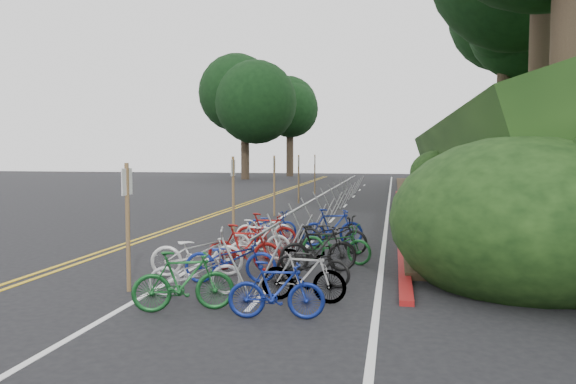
% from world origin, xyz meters
% --- Properties ---
extents(ground, '(120.00, 120.00, 0.00)m').
position_xyz_m(ground, '(0.00, 0.00, 0.00)').
color(ground, black).
rests_on(ground, ground).
extents(road_markings, '(7.47, 80.00, 0.01)m').
position_xyz_m(road_markings, '(0.63, 10.10, 0.00)').
color(road_markings, gold).
rests_on(road_markings, ground).
extents(red_curb, '(0.25, 28.00, 0.10)m').
position_xyz_m(red_curb, '(5.70, 12.00, 0.05)').
color(red_curb, maroon).
rests_on(red_curb, ground).
extents(embankment, '(14.30, 48.14, 9.11)m').
position_xyz_m(embankment, '(12.96, 19.04, 2.57)').
color(embankment, black).
rests_on(embankment, ground).
extents(bike_rack_front, '(1.11, 2.59, 1.10)m').
position_xyz_m(bike_rack_front, '(2.99, -0.83, 0.79)').
color(bike_rack_front, gray).
rests_on(bike_rack_front, ground).
extents(bike_racks_rest, '(1.14, 23.00, 1.17)m').
position_xyz_m(bike_racks_rest, '(3.00, 13.00, 0.85)').
color(bike_racks_rest, gray).
rests_on(bike_racks_rest, ground).
extents(signpost_near, '(0.08, 0.40, 2.42)m').
position_xyz_m(signpost_near, '(0.56, -1.88, 1.39)').
color(signpost_near, brown).
rests_on(signpost_near, ground).
extents(signposts_rest, '(0.08, 18.40, 2.50)m').
position_xyz_m(signposts_rest, '(0.60, 14.00, 1.43)').
color(signposts_rest, brown).
rests_on(signposts_rest, ground).
extents(bike_front, '(1.17, 2.06, 1.02)m').
position_xyz_m(bike_front, '(1.39, -0.40, 0.51)').
color(bike_front, beige).
rests_on(bike_front, ground).
extents(bike_valet, '(3.40, 9.76, 1.06)m').
position_xyz_m(bike_valet, '(2.92, 0.90, 0.48)').
color(bike_valet, '#144C1E').
rests_on(bike_valet, ground).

